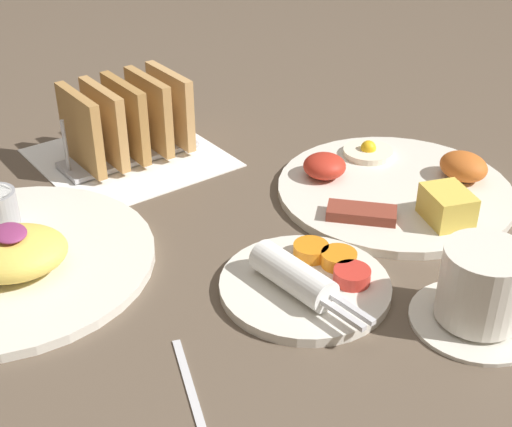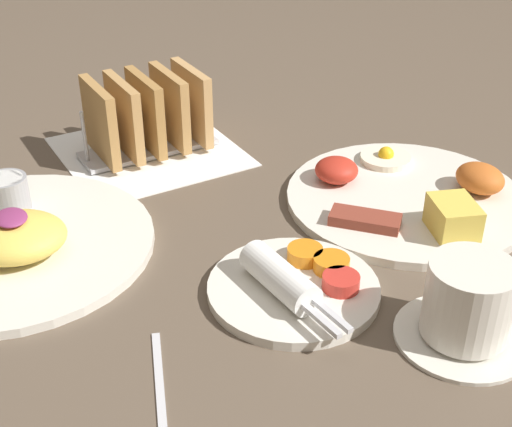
{
  "view_description": "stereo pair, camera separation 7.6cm",
  "coord_description": "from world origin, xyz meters",
  "px_view_note": "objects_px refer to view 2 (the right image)",
  "views": [
    {
      "loc": [
        0.59,
        -0.37,
        0.42
      ],
      "look_at": [
        0.07,
        0.02,
        0.03
      ],
      "focal_mm": 50.0,
      "sensor_mm": 36.0,
      "label": 1
    },
    {
      "loc": [
        0.63,
        -0.31,
        0.42
      ],
      "look_at": [
        0.07,
        0.02,
        0.03
      ],
      "focal_mm": 50.0,
      "sensor_mm": 36.0,
      "label": 2
    }
  ],
  "objects_px": {
    "plate_breakfast": "(409,195)",
    "plate_condiments": "(297,283)",
    "toast_rack": "(148,116)",
    "coffee_cup": "(467,306)",
    "plate_foreground": "(13,238)"
  },
  "relations": [
    {
      "from": "plate_breakfast",
      "to": "plate_condiments",
      "type": "xyz_separation_m",
      "value": [
        0.08,
        -0.21,
        0.0
      ]
    },
    {
      "from": "plate_condiments",
      "to": "plate_foreground",
      "type": "height_order",
      "value": "plate_foreground"
    },
    {
      "from": "plate_breakfast",
      "to": "coffee_cup",
      "type": "distance_m",
      "value": 0.24
    },
    {
      "from": "plate_breakfast",
      "to": "plate_foreground",
      "type": "height_order",
      "value": "plate_foreground"
    },
    {
      "from": "toast_rack",
      "to": "plate_condiments",
      "type": "bearing_deg",
      "value": 0.23
    },
    {
      "from": "plate_foreground",
      "to": "toast_rack",
      "type": "height_order",
      "value": "toast_rack"
    },
    {
      "from": "plate_breakfast",
      "to": "toast_rack",
      "type": "xyz_separation_m",
      "value": [
        -0.28,
        -0.21,
        0.04
      ]
    },
    {
      "from": "plate_breakfast",
      "to": "plate_foreground",
      "type": "bearing_deg",
      "value": -107.45
    },
    {
      "from": "plate_condiments",
      "to": "coffee_cup",
      "type": "distance_m",
      "value": 0.16
    },
    {
      "from": "toast_rack",
      "to": "coffee_cup",
      "type": "bearing_deg",
      "value": 10.67
    },
    {
      "from": "plate_foreground",
      "to": "coffee_cup",
      "type": "height_order",
      "value": "coffee_cup"
    },
    {
      "from": "plate_foreground",
      "to": "plate_condiments",
      "type": "bearing_deg",
      "value": 45.74
    },
    {
      "from": "plate_breakfast",
      "to": "toast_rack",
      "type": "bearing_deg",
      "value": -143.13
    },
    {
      "from": "plate_condiments",
      "to": "plate_breakfast",
      "type": "bearing_deg",
      "value": 110.74
    },
    {
      "from": "plate_breakfast",
      "to": "plate_foreground",
      "type": "distance_m",
      "value": 0.44
    }
  ]
}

